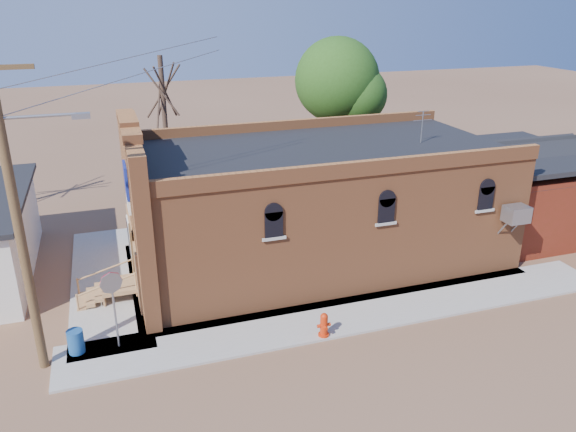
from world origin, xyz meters
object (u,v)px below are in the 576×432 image
object	(u,v)px
brick_bar	(312,205)
utility_pole	(18,212)
fire_hydrant	(324,325)
trash_barrel	(76,341)
stop_sign	(112,290)

from	to	relation	value
brick_bar	utility_pole	xyz separation A→B (m)	(-9.79, -4.29, 2.43)
brick_bar	fire_hydrant	size ratio (longest dim) A/B	20.74
brick_bar	trash_barrel	xyz separation A→B (m)	(-8.94, -3.99, -1.89)
brick_bar	stop_sign	bearing A→B (deg)	-152.33
utility_pole	stop_sign	bearing A→B (deg)	6.54
utility_pole	stop_sign	size ratio (longest dim) A/B	3.61
fire_hydrant	trash_barrel	world-z (taller)	fire_hydrant
brick_bar	utility_pole	bearing A→B (deg)	-156.31
brick_bar	fire_hydrant	bearing A→B (deg)	-106.62
utility_pole	trash_barrel	distance (m)	4.42
brick_bar	trash_barrel	bearing A→B (deg)	-155.93
utility_pole	fire_hydrant	bearing A→B (deg)	-8.41
trash_barrel	stop_sign	bearing A→B (deg)	-3.14
utility_pole	stop_sign	world-z (taller)	utility_pole
fire_hydrant	utility_pole	bearing A→B (deg)	172.72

